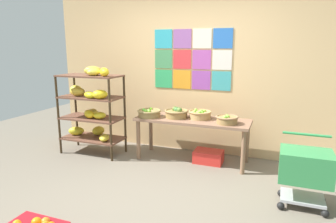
{
  "coord_description": "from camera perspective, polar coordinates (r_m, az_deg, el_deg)",
  "views": [
    {
      "loc": [
        1.38,
        -2.88,
        1.71
      ],
      "look_at": [
        -0.1,
        0.98,
        0.81
      ],
      "focal_mm": 31.86,
      "sensor_mm": 36.0,
      "label": 1
    }
  ],
  "objects": [
    {
      "name": "ground",
      "position": [
        3.63,
        -4.24,
        -15.93
      ],
      "size": [
        9.49,
        9.49,
        0.0
      ],
      "primitive_type": "plane",
      "color": "#6F6657"
    },
    {
      "name": "back_wall_with_art",
      "position": [
        4.87,
        4.51,
        9.25
      ],
      "size": [
        4.87,
        0.07,
        2.92
      ],
      "color": "#DBB179",
      "rests_on": "ground"
    },
    {
      "name": "banana_shelf_unit",
      "position": [
        4.92,
        -14.47,
        1.16
      ],
      "size": [
        1.01,
        0.55,
        1.42
      ],
      "color": "#352716",
      "rests_on": "ground"
    },
    {
      "name": "display_table",
      "position": [
        4.49,
        4.68,
        -2.4
      ],
      "size": [
        1.7,
        0.59,
        0.66
      ],
      "color": "#88614A",
      "rests_on": "ground"
    },
    {
      "name": "fruit_basket_centre",
      "position": [
        4.25,
        11.22,
        -1.49
      ],
      "size": [
        0.31,
        0.31,
        0.13
      ],
      "color": "olive",
      "rests_on": "display_table"
    },
    {
      "name": "fruit_basket_left",
      "position": [
        4.48,
        6.14,
        -0.53
      ],
      "size": [
        0.34,
        0.34,
        0.14
      ],
      "color": "tan",
      "rests_on": "display_table"
    },
    {
      "name": "fruit_basket_back_right",
      "position": [
        4.52,
        1.64,
        -0.28
      ],
      "size": [
        0.36,
        0.36,
        0.17
      ],
      "color": "olive",
      "rests_on": "display_table"
    },
    {
      "name": "fruit_basket_back_left",
      "position": [
        4.58,
        -3.62,
        -0.27
      ],
      "size": [
        0.36,
        0.36,
        0.13
      ],
      "color": "olive",
      "rests_on": "display_table"
    },
    {
      "name": "produce_crate_under_table",
      "position": [
        4.58,
        7.74,
        -8.54
      ],
      "size": [
        0.43,
        0.29,
        0.19
      ],
      "primitive_type": "cube",
      "color": "red",
      "rests_on": "ground"
    },
    {
      "name": "shopping_cart",
      "position": [
        3.55,
        24.76,
        -9.87
      ],
      "size": [
        0.53,
        0.45,
        0.77
      ],
      "rotation": [
        0.0,
        0.0,
        0.1
      ],
      "color": "black",
      "rests_on": "ground"
    }
  ]
}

